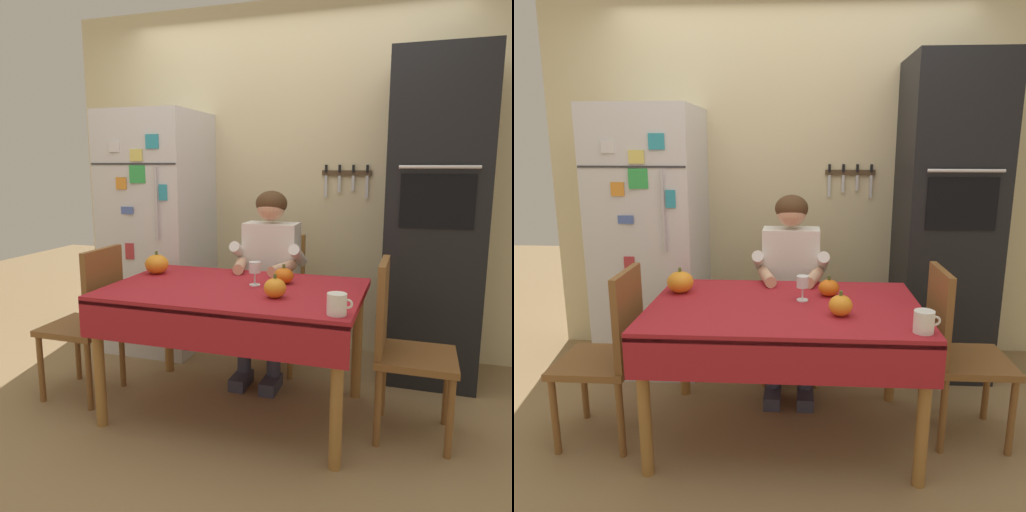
{
  "view_description": "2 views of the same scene",
  "coord_description": "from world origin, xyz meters",
  "views": [
    {
      "loc": [
        0.95,
        -2.42,
        1.4
      ],
      "look_at": [
        0.07,
        0.26,
        0.89
      ],
      "focal_mm": 34.84,
      "sensor_mm": 36.0,
      "label": 1
    },
    {
      "loc": [
        0.07,
        -2.3,
        1.54
      ],
      "look_at": [
        -0.08,
        0.16,
        0.98
      ],
      "focal_mm": 34.08,
      "sensor_mm": 36.0,
      "label": 2
    }
  ],
  "objects": [
    {
      "name": "seated_person",
      "position": [
        0.02,
        0.68,
        0.74
      ],
      "size": [
        0.47,
        0.55,
        1.25
      ],
      "color": "#38384C",
      "rests_on": "ground"
    },
    {
      "name": "pumpkin_small",
      "position": [
        -0.59,
        0.28,
        0.8
      ],
      "size": [
        0.15,
        0.15,
        0.14
      ],
      "color": "orange",
      "rests_on": "dining_table"
    },
    {
      "name": "pumpkin_large",
      "position": [
        0.24,
        0.26,
        0.79
      ],
      "size": [
        0.11,
        0.11,
        0.11
      ],
      "color": "orange",
      "rests_on": "dining_table"
    },
    {
      "name": "ground_plane",
      "position": [
        0.0,
        0.0,
        0.0
      ],
      "size": [
        10.0,
        10.0,
        0.0
      ],
      "primitive_type": "plane",
      "color": "#93754C",
      "rests_on": "ground"
    },
    {
      "name": "back_wall_assembly",
      "position": [
        0.05,
        1.35,
        1.3
      ],
      "size": [
        3.7,
        0.13,
        2.6
      ],
      "color": "beige",
      "rests_on": "ground"
    },
    {
      "name": "chair_left_side",
      "position": [
        -0.9,
        0.01,
        0.51
      ],
      "size": [
        0.4,
        0.4,
        0.93
      ],
      "color": "brown",
      "rests_on": "ground"
    },
    {
      "name": "wall_oven",
      "position": [
        1.05,
        1.0,
        1.05
      ],
      "size": [
        0.6,
        0.64,
        2.1
      ],
      "color": "black",
      "rests_on": "ground"
    },
    {
      "name": "coffee_mug",
      "position": [
        0.62,
        -0.25,
        0.79
      ],
      "size": [
        0.12,
        0.09,
        0.1
      ],
      "color": "white",
      "rests_on": "dining_table"
    },
    {
      "name": "wine_glass",
      "position": [
        0.09,
        0.17,
        0.84
      ],
      "size": [
        0.07,
        0.07,
        0.14
      ],
      "color": "white",
      "rests_on": "dining_table"
    },
    {
      "name": "pumpkin_medium",
      "position": [
        0.27,
        -0.05,
        0.79
      ],
      "size": [
        0.12,
        0.12,
        0.12
      ],
      "color": "orange",
      "rests_on": "dining_table"
    },
    {
      "name": "chair_right_side",
      "position": [
        0.9,
        0.14,
        0.51
      ],
      "size": [
        0.4,
        0.4,
        0.93
      ],
      "color": "brown",
      "rests_on": "ground"
    },
    {
      "name": "dining_table",
      "position": [
        0.0,
        0.08,
        0.66
      ],
      "size": [
        1.4,
        0.9,
        0.74
      ],
      "color": "#9E6B33",
      "rests_on": "ground"
    },
    {
      "name": "chair_behind_person",
      "position": [
        0.02,
        0.87,
        0.51
      ],
      "size": [
        0.4,
        0.4,
        0.93
      ],
      "color": "#9E6B33",
      "rests_on": "ground"
    },
    {
      "name": "refrigerator",
      "position": [
        -0.95,
        0.96,
        0.9
      ],
      "size": [
        0.68,
        0.71,
        1.8
      ],
      "color": "silver",
      "rests_on": "ground"
    }
  ]
}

